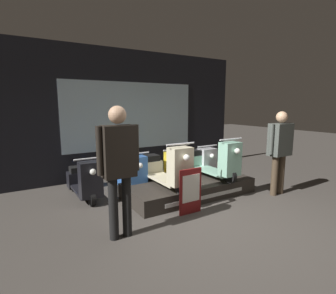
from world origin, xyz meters
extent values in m
plane|color=#423D38|center=(0.00, 0.00, 0.00)|extent=(30.00, 30.00, 0.00)
cube|color=black|center=(0.00, 3.50, 1.60)|extent=(6.42, 0.08, 3.20)
cube|color=silver|center=(0.00, 3.46, 1.55)|extent=(3.53, 0.01, 1.70)
cube|color=#2D2823|center=(0.32, 1.39, 0.15)|extent=(2.62, 1.17, 0.30)
cube|color=silver|center=(0.32, 0.80, 0.13)|extent=(1.83, 0.01, 0.07)
cylinder|color=black|center=(-0.27, 0.81, 0.44)|extent=(0.09, 0.29, 0.29)
cylinder|color=black|center=(-0.27, 1.96, 0.44)|extent=(0.09, 0.29, 0.29)
cube|color=beige|center=(-0.27, 1.39, 0.43)|extent=(0.38, 1.06, 0.05)
cube|color=beige|center=(-0.27, 0.84, 0.79)|extent=(0.39, 0.26, 0.66)
cube|color=beige|center=(-0.27, 1.94, 0.52)|extent=(0.41, 0.31, 0.34)
cube|color=black|center=(-0.27, 1.93, 0.74)|extent=(0.30, 0.28, 0.12)
cylinder|color=silver|center=(-0.27, 0.83, 1.18)|extent=(0.56, 0.03, 0.03)
sphere|color=white|center=(-0.27, 0.65, 0.97)|extent=(0.11, 0.11, 0.11)
cylinder|color=black|center=(0.91, 0.81, 0.44)|extent=(0.09, 0.29, 0.29)
cylinder|color=black|center=(0.91, 1.96, 0.44)|extent=(0.09, 0.29, 0.29)
cube|color=#8EC6AD|center=(0.91, 1.39, 0.43)|extent=(0.38, 1.06, 0.05)
cube|color=#8EC6AD|center=(0.91, 0.84, 0.79)|extent=(0.39, 0.26, 0.66)
cube|color=#8EC6AD|center=(0.91, 1.94, 0.52)|extent=(0.41, 0.31, 0.34)
cube|color=black|center=(0.91, 1.93, 0.74)|extent=(0.30, 0.28, 0.12)
cylinder|color=silver|center=(0.91, 0.83, 1.18)|extent=(0.56, 0.03, 0.03)
sphere|color=white|center=(0.91, 0.65, 0.97)|extent=(0.11, 0.11, 0.11)
cylinder|color=black|center=(-1.55, 1.83, 0.15)|extent=(0.09, 0.29, 0.29)
cylinder|color=black|center=(-1.55, 2.97, 0.15)|extent=(0.09, 0.29, 0.29)
cube|color=black|center=(-1.55, 2.40, 0.14)|extent=(0.38, 1.06, 0.05)
cube|color=black|center=(-1.55, 1.85, 0.49)|extent=(0.39, 0.26, 0.66)
cube|color=black|center=(-1.55, 2.95, 0.22)|extent=(0.41, 0.31, 0.34)
cube|color=black|center=(-1.55, 2.94, 0.45)|extent=(0.30, 0.28, 0.12)
cylinder|color=silver|center=(-1.55, 1.84, 0.88)|extent=(0.56, 0.03, 0.03)
sphere|color=white|center=(-1.55, 1.66, 0.68)|extent=(0.11, 0.11, 0.11)
cylinder|color=black|center=(-0.64, 1.83, 0.15)|extent=(0.09, 0.29, 0.29)
cylinder|color=black|center=(-0.64, 2.97, 0.15)|extent=(0.09, 0.29, 0.29)
cube|color=#386BBC|center=(-0.64, 2.40, 0.14)|extent=(0.38, 1.06, 0.05)
cube|color=#386BBC|center=(-0.64, 1.85, 0.49)|extent=(0.39, 0.26, 0.66)
cube|color=#386BBC|center=(-0.64, 2.95, 0.22)|extent=(0.41, 0.31, 0.34)
cube|color=black|center=(-0.64, 2.94, 0.45)|extent=(0.30, 0.28, 0.12)
cylinder|color=silver|center=(-0.64, 1.84, 0.88)|extent=(0.56, 0.03, 0.03)
sphere|color=white|center=(-0.64, 1.66, 0.68)|extent=(0.11, 0.11, 0.11)
cylinder|color=black|center=(0.26, 1.83, 0.15)|extent=(0.09, 0.29, 0.29)
cylinder|color=black|center=(0.26, 2.97, 0.15)|extent=(0.09, 0.29, 0.29)
cube|color=yellow|center=(0.26, 2.40, 0.14)|extent=(0.38, 1.06, 0.05)
cube|color=yellow|center=(0.26, 1.85, 0.49)|extent=(0.39, 0.26, 0.66)
cube|color=yellow|center=(0.26, 2.95, 0.22)|extent=(0.41, 0.31, 0.34)
cube|color=black|center=(0.26, 2.94, 0.45)|extent=(0.30, 0.28, 0.12)
cylinder|color=silver|center=(0.26, 1.84, 0.88)|extent=(0.56, 0.03, 0.03)
sphere|color=white|center=(0.26, 1.66, 0.68)|extent=(0.11, 0.11, 0.11)
cylinder|color=black|center=(1.17, 1.83, 0.15)|extent=(0.09, 0.29, 0.29)
cylinder|color=black|center=(1.17, 2.97, 0.15)|extent=(0.09, 0.29, 0.29)
cube|color=#BCBCC1|center=(1.17, 2.40, 0.14)|extent=(0.38, 1.06, 0.05)
cube|color=#BCBCC1|center=(1.17, 1.85, 0.49)|extent=(0.39, 0.26, 0.66)
cube|color=#BCBCC1|center=(1.17, 2.95, 0.22)|extent=(0.41, 0.31, 0.34)
cube|color=black|center=(1.17, 2.94, 0.45)|extent=(0.30, 0.28, 0.12)
cylinder|color=silver|center=(1.17, 1.84, 0.88)|extent=(0.56, 0.03, 0.03)
sphere|color=white|center=(1.17, 1.66, 0.68)|extent=(0.11, 0.11, 0.11)
cylinder|color=black|center=(-1.62, 0.45, 0.44)|extent=(0.13, 0.13, 0.88)
cylinder|color=black|center=(-1.43, 0.45, 0.44)|extent=(0.13, 0.13, 0.88)
cube|color=black|center=(-1.52, 0.45, 1.23)|extent=(0.43, 0.24, 0.70)
cylinder|color=black|center=(-1.78, 0.45, 1.26)|extent=(0.08, 0.08, 0.64)
cylinder|color=black|center=(-1.27, 0.45, 1.26)|extent=(0.08, 0.08, 0.64)
sphere|color=tan|center=(-1.52, 0.45, 1.71)|extent=(0.24, 0.24, 0.24)
cylinder|color=#473828|center=(1.79, 0.45, 0.41)|extent=(0.13, 0.13, 0.82)
cylinder|color=#473828|center=(2.01, 0.45, 0.41)|extent=(0.13, 0.13, 0.82)
cube|color=#474C47|center=(1.90, 0.45, 1.15)|extent=(0.47, 0.27, 0.65)
cylinder|color=#474C47|center=(1.62, 0.45, 1.17)|extent=(0.08, 0.08, 0.60)
cylinder|color=#474C47|center=(2.18, 0.45, 1.17)|extent=(0.08, 0.08, 0.60)
sphere|color=tan|center=(1.90, 0.45, 1.60)|extent=(0.22, 0.22, 0.22)
cube|color=maroon|center=(-0.21, 0.60, 0.39)|extent=(0.43, 0.04, 0.78)
cube|color=white|center=(-0.21, 0.58, 0.45)|extent=(0.35, 0.01, 0.47)
camera|label=1|loc=(-2.75, -2.82, 1.85)|focal=28.00mm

